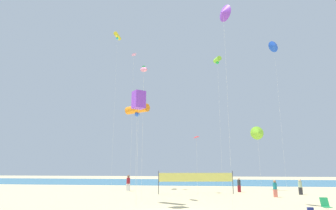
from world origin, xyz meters
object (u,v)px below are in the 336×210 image
(kite_violet_box, at_px, (139,100))
(kite_yellow_tube, at_px, (117,37))
(kite_pink_inflatable, at_px, (144,70))
(beach_handbag, at_px, (310,210))
(beachgoer_maroon_shirt, at_px, (128,182))
(kite_pink_diamond, at_px, (134,57))
(kite_orange_tube, at_px, (137,110))
(kite_red_diamond, at_px, (196,137))
(kite_lime_tube, at_px, (217,60))
(kite_blue_delta, at_px, (274,46))
(kite_lime_delta, at_px, (258,133))
(beachgoer_teal_shirt, at_px, (275,188))
(volleyball_net, at_px, (196,178))
(beachgoer_sage_shirt, at_px, (300,186))
(beachgoer_charcoal_shirt, at_px, (239,184))
(folding_beach_chair, at_px, (326,204))
(kite_violet_delta, at_px, (223,13))

(kite_violet_box, bearing_deg, kite_yellow_tube, 114.33)
(kite_pink_inflatable, bearing_deg, beach_handbag, -21.59)
(beachgoer_maroon_shirt, distance_m, kite_pink_diamond, 16.76)
(beachgoer_maroon_shirt, height_order, kite_orange_tube, kite_orange_tube)
(kite_red_diamond, bearing_deg, kite_yellow_tube, 161.99)
(kite_pink_diamond, bearing_deg, kite_lime_tube, 6.31)
(beachgoer_maroon_shirt, xyz_separation_m, kite_pink_inflatable, (3.40, -8.49, 10.97))
(beach_handbag, bearing_deg, kite_blue_delta, 78.11)
(kite_lime_delta, distance_m, kite_yellow_tube, 23.32)
(beachgoer_teal_shirt, height_order, volleyball_net, volleyball_net)
(beachgoer_sage_shirt, height_order, kite_violet_box, kite_violet_box)
(kite_orange_tube, bearing_deg, beach_handbag, -12.11)
(kite_lime_delta, height_order, kite_yellow_tube, kite_yellow_tube)
(beachgoer_teal_shirt, distance_m, kite_pink_inflatable, 16.98)
(beachgoer_charcoal_shirt, distance_m, kite_pink_diamond, 21.40)
(folding_beach_chair, distance_m, kite_violet_delta, 16.69)
(kite_lime_delta, bearing_deg, beach_handbag, -90.61)
(kite_orange_tube, xyz_separation_m, kite_blue_delta, (16.13, 15.70, 12.02))
(beachgoer_maroon_shirt, bearing_deg, kite_orange_tube, -2.03)
(folding_beach_chair, distance_m, beach_handbag, 1.11)
(kite_pink_inflatable, height_order, kite_orange_tube, kite_pink_inflatable)
(beachgoer_teal_shirt, xyz_separation_m, kite_blue_delta, (3.83, 9.68, 18.79))
(volleyball_net, bearing_deg, beach_handbag, -54.38)
(beachgoer_teal_shirt, relative_size, beachgoer_maroon_shirt, 0.86)
(beach_handbag, relative_size, kite_red_diamond, 0.06)
(beachgoer_charcoal_shirt, bearing_deg, kite_yellow_tube, -114.42)
(beachgoer_teal_shirt, height_order, beachgoer_charcoal_shirt, beachgoer_charcoal_shirt)
(beachgoer_maroon_shirt, xyz_separation_m, kite_red_diamond, (8.18, -1.39, 5.14))
(beachgoer_charcoal_shirt, xyz_separation_m, folding_beach_chair, (3.76, -13.29, -0.40))
(beachgoer_teal_shirt, height_order, kite_lime_tube, kite_lime_tube)
(beachgoer_sage_shirt, distance_m, folding_beach_chair, 11.34)
(kite_lime_delta, relative_size, kite_orange_tube, 0.98)
(kite_lime_tube, bearing_deg, kite_blue_delta, 12.70)
(kite_lime_delta, bearing_deg, kite_red_diamond, -154.21)
(kite_lime_delta, xyz_separation_m, kite_lime_tube, (-4.52, 0.87, 10.22))
(beach_handbag, relative_size, kite_violet_delta, 0.02)
(kite_blue_delta, bearing_deg, folding_beach_chair, -98.82)
(folding_beach_chair, relative_size, kite_yellow_tube, 0.04)
(beachgoer_teal_shirt, xyz_separation_m, kite_lime_delta, (0.14, 6.96, 6.10))
(beachgoer_maroon_shirt, bearing_deg, kite_lime_tube, 86.17)
(kite_pink_diamond, xyz_separation_m, kite_violet_box, (4.20, -14.58, -9.67))
(folding_beach_chair, bearing_deg, beach_handbag, 169.17)
(folding_beach_chair, bearing_deg, kite_violet_box, 157.30)
(beach_handbag, xyz_separation_m, kite_lime_delta, (0.17, 15.62, 6.80))
(folding_beach_chair, height_order, kite_pink_inflatable, kite_pink_inflatable)
(kite_lime_tube, bearing_deg, kite_red_diamond, -124.24)
(folding_beach_chair, height_order, kite_blue_delta, kite_blue_delta)
(kite_lime_delta, bearing_deg, volleyball_net, -146.82)
(kite_lime_tube, bearing_deg, beachgoer_sage_shirt, -34.36)
(beachgoer_charcoal_shirt, distance_m, kite_lime_delta, 7.07)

